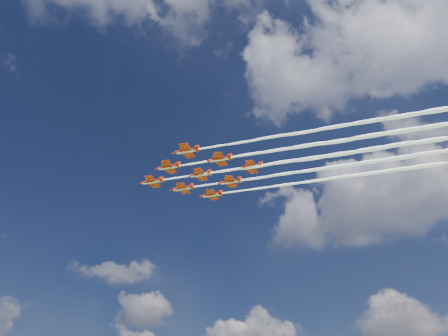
# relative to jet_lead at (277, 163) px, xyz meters

# --- Properties ---
(jet_lead) EXTENTS (91.87, 34.65, 2.37)m
(jet_lead) POSITION_rel_jet_lead_xyz_m (0.00, 0.00, 0.00)
(jet_lead) COLOR red
(jet_row2_port) EXTENTS (91.87, 34.65, 2.37)m
(jet_row2_port) POSITION_rel_jet_lead_xyz_m (10.92, -3.92, 0.00)
(jet_row2_port) COLOR red
(jet_row2_starb) EXTENTS (91.87, 34.65, 2.37)m
(jet_row2_starb) POSITION_rel_jet_lead_xyz_m (6.19, 9.81, 0.00)
(jet_row2_starb) COLOR red
(jet_row3_port) EXTENTS (91.87, 34.65, 2.37)m
(jet_row3_port) POSITION_rel_jet_lead_xyz_m (21.84, -7.84, 0.00)
(jet_row3_port) COLOR red
(jet_row3_centre) EXTENTS (91.87, 34.65, 2.37)m
(jet_row3_centre) POSITION_rel_jet_lead_xyz_m (17.11, 5.89, 0.00)
(jet_row3_centre) COLOR red
(jet_row3_starb) EXTENTS (91.87, 34.65, 2.37)m
(jet_row3_starb) POSITION_rel_jet_lead_xyz_m (12.38, 19.62, 0.00)
(jet_row3_starb) COLOR red
(jet_row4_port) EXTENTS (91.87, 34.65, 2.37)m
(jet_row4_port) POSITION_rel_jet_lead_xyz_m (28.03, 1.97, 0.00)
(jet_row4_port) COLOR red
(jet_row4_starb) EXTENTS (91.87, 34.65, 2.37)m
(jet_row4_starb) POSITION_rel_jet_lead_xyz_m (23.30, 15.70, 0.00)
(jet_row4_starb) COLOR red
(jet_tail) EXTENTS (91.87, 34.65, 2.37)m
(jet_tail) POSITION_rel_jet_lead_xyz_m (34.22, 11.78, 0.00)
(jet_tail) COLOR red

